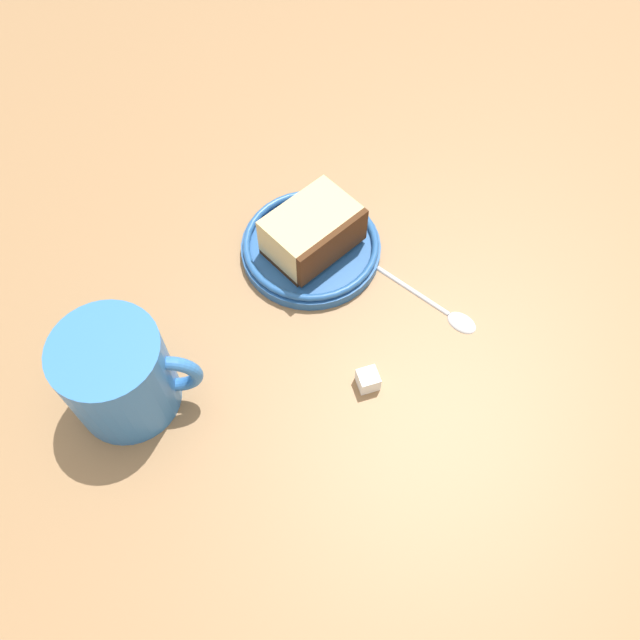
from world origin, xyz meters
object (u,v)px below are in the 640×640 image
small_plate (311,247)px  teaspoon (445,310)px  sugar_cube (368,380)px  tea_mug (119,374)px  cake_slice (312,232)px

small_plate → teaspoon: small_plate is taller
teaspoon → sugar_cube: sugar_cube is taller
small_plate → tea_mug: 22.98cm
teaspoon → small_plate: bearing=-117.9°
small_plate → sugar_cube: size_ratio=7.75×
small_plate → tea_mug: (16.45, -15.58, 3.83)cm
small_plate → tea_mug: tea_mug is taller
small_plate → teaspoon: (6.95, 13.15, -0.54)cm
small_plate → tea_mug: size_ratio=1.20×
sugar_cube → teaspoon: bearing=135.7°
teaspoon → cake_slice: bearing=-117.5°
tea_mug → sugar_cube: size_ratio=6.44×
cake_slice → sugar_cube: (14.58, 5.33, -2.61)cm
tea_mug → teaspoon: (-9.50, 28.73, -4.37)cm
small_plate → sugar_cube: (14.77, 5.51, 0.02)cm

